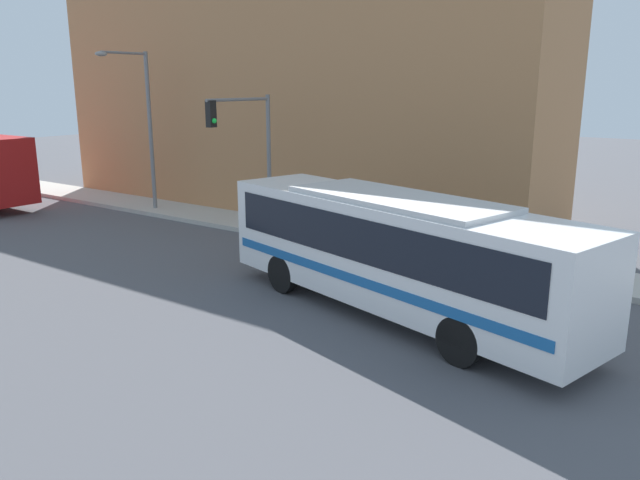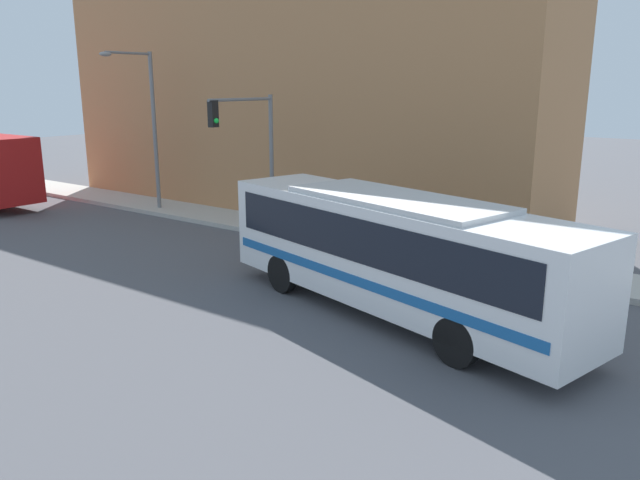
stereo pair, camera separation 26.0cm
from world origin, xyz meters
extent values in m
plane|color=#515156|center=(0.00, 0.00, 0.00)|extent=(120.00, 120.00, 0.00)
cube|color=#B7B2A8|center=(5.72, 20.00, 0.09)|extent=(2.44, 70.00, 0.18)
cube|color=#B27A4C|center=(9.94, 13.09, 6.27)|extent=(6.00, 24.19, 12.54)
cube|color=white|center=(0.07, 2.11, 1.70)|extent=(5.00, 10.76, 2.48)
cube|color=black|center=(0.07, 2.11, 2.14)|extent=(4.83, 9.96, 1.06)
cube|color=#19599E|center=(0.07, 2.11, 1.15)|extent=(4.93, 10.37, 0.24)
cube|color=silver|center=(0.07, 2.11, 2.99)|extent=(3.62, 6.15, 0.16)
cylinder|color=black|center=(1.93, 4.98, 0.54)|extent=(0.54, 1.11, 1.08)
cylinder|color=black|center=(-0.15, 5.53, 0.54)|extent=(0.54, 1.11, 1.08)
cylinder|color=black|center=(0.37, -0.95, 0.54)|extent=(0.54, 1.11, 1.08)
cylinder|color=black|center=(-1.70, -0.41, 0.54)|extent=(0.54, 1.11, 1.08)
cylinder|color=red|center=(5.10, 4.83, 0.48)|extent=(0.22, 0.22, 0.60)
sphere|color=red|center=(5.10, 4.83, 0.85)|extent=(0.21, 0.21, 0.21)
cylinder|color=red|center=(5.10, 4.71, 0.51)|extent=(0.10, 0.13, 0.10)
cylinder|color=slate|center=(5.25, 10.48, 2.74)|extent=(0.16, 0.16, 5.13)
cylinder|color=slate|center=(3.65, 10.48, 5.16)|extent=(3.20, 0.11, 0.11)
cube|color=black|center=(2.25, 10.48, 4.71)|extent=(0.30, 0.24, 0.90)
sphere|color=#19D83F|center=(2.25, 10.34, 4.48)|extent=(0.18, 0.18, 0.18)
cylinder|color=slate|center=(5.35, 17.40, 3.61)|extent=(0.18, 0.18, 6.87)
cylinder|color=slate|center=(4.23, 17.40, 6.95)|extent=(2.25, 0.11, 0.11)
ellipsoid|color=gray|center=(3.10, 17.40, 6.87)|extent=(0.56, 0.28, 0.20)
camera|label=1|loc=(-13.16, -4.98, 5.71)|focal=35.00mm
camera|label=2|loc=(-13.01, -5.19, 5.71)|focal=35.00mm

